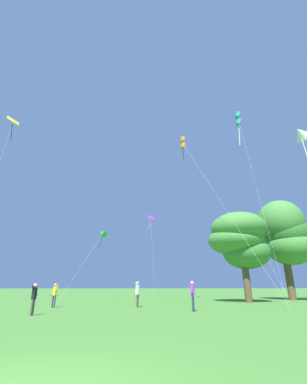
% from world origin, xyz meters
% --- Properties ---
extents(kite_yellow_diamond, '(2.76, 8.31, 25.70)m').
position_xyz_m(kite_yellow_diamond, '(-15.65, 30.79, 23.67)').
color(kite_yellow_diamond, yellow).
rests_on(kite_yellow_diamond, ground_plane).
extents(kite_green_small, '(4.24, 9.62, 9.52)m').
position_xyz_m(kite_green_small, '(-1.65, 34.42, 8.82)').
color(kite_green_small, green).
rests_on(kite_green_small, ground_plane).
extents(kite_orange_box, '(4.21, 11.89, 19.95)m').
position_xyz_m(kite_orange_box, '(8.63, 24.57, 18.98)').
color(kite_orange_box, orange).
rests_on(kite_orange_box, ground_plane).
extents(kite_purple_streamer, '(1.36, 6.09, 14.69)m').
position_xyz_m(kite_purple_streamer, '(6.63, 44.63, 13.28)').
color(kite_purple_streamer, purple).
rests_on(kite_purple_streamer, ground_plane).
extents(kite_red_high, '(3.58, 10.20, 8.15)m').
position_xyz_m(kite_red_high, '(19.51, 28.72, 7.18)').
color(kite_red_high, red).
rests_on(kite_red_high, ground_plane).
extents(kite_teal_box, '(0.90, 5.46, 22.98)m').
position_xyz_m(kite_teal_box, '(15.65, 22.66, 21.80)').
color(kite_teal_box, teal).
rests_on(kite_teal_box, ground_plane).
extents(kite_white_distant, '(2.64, 11.17, 19.57)m').
position_xyz_m(kite_white_distant, '(21.69, 19.79, 18.46)').
color(kite_white_distant, white).
rests_on(kite_white_distant, ground_plane).
extents(person_in_red_shirt, '(0.25, 0.51, 1.62)m').
position_xyz_m(person_in_red_shirt, '(-3.36, 11.32, 0.97)').
color(person_in_red_shirt, '#665B4C').
rests_on(person_in_red_shirt, ground_plane).
extents(person_foreground_watcher, '(0.32, 0.56, 1.78)m').
position_xyz_m(person_foreground_watcher, '(5.80, 12.55, 1.07)').
color(person_foreground_watcher, '#2D3351').
rests_on(person_foreground_watcher, ground_plane).
extents(person_with_spool, '(0.54, 0.24, 1.67)m').
position_xyz_m(person_with_spool, '(-3.56, 17.00, 1.01)').
color(person_with_spool, '#2D3351').
rests_on(person_with_spool, ground_plane).
extents(person_near_tree, '(0.41, 0.53, 1.82)m').
position_xyz_m(person_near_tree, '(2.58, 16.39, 1.09)').
color(person_near_tree, '#665B4C').
rests_on(person_near_tree, ground_plane).
extents(tree_left_oak, '(6.09, 5.42, 11.42)m').
position_xyz_m(tree_left_oak, '(20.65, 24.42, 7.36)').
color(tree_left_oak, brown).
rests_on(tree_left_oak, ground_plane).
extents(tree_right_cluster, '(6.18, 6.11, 8.78)m').
position_xyz_m(tree_right_cluster, '(13.39, 21.34, 6.04)').
color(tree_right_cluster, brown).
rests_on(tree_right_cluster, ground_plane).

